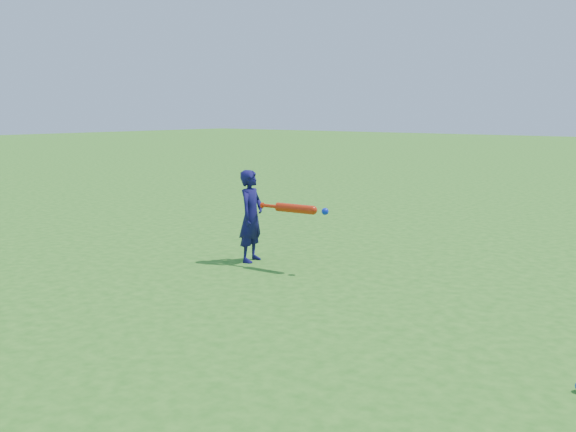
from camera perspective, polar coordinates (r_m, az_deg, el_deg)
name	(u,v)px	position (r m, az deg, el deg)	size (l,w,h in m)	color
ground	(284,272)	(6.89, -0.40, -5.02)	(80.00, 80.00, 0.00)	#286E1A
child	(251,216)	(7.30, -3.28, 0.00)	(0.38, 0.25, 1.05)	#13104B
bat_swing	(298,209)	(6.86, 0.88, 0.65)	(0.85, 0.14, 0.10)	red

